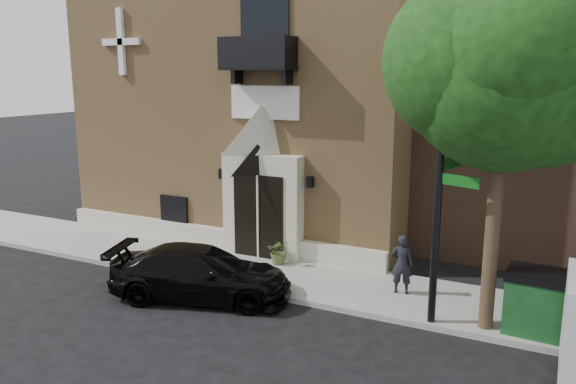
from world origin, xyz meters
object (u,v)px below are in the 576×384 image
at_px(black_sedan, 201,273).
at_px(dumpster, 556,305).
at_px(street_sign, 440,182).
at_px(pedestrian_near, 402,264).
at_px(fire_hydrant, 519,318).

height_order(black_sedan, dumpster, dumpster).
distance_m(black_sedan, dumpster, 8.45).
height_order(street_sign, pedestrian_near, street_sign).
bearing_deg(pedestrian_near, fire_hydrant, 148.99).
bearing_deg(dumpster, fire_hydrant, -152.89).
xyz_separation_m(black_sedan, pedestrian_near, (4.67, 2.32, 0.25)).
relative_size(street_sign, fire_hydrant, 9.04).
height_order(black_sedan, fire_hydrant, black_sedan).
height_order(dumpster, pedestrian_near, pedestrian_near).
relative_size(black_sedan, pedestrian_near, 3.00).
bearing_deg(pedestrian_near, dumpster, 157.26).
relative_size(fire_hydrant, dumpster, 0.33).
bearing_deg(dumpster, street_sign, -164.89).
relative_size(black_sedan, dumpster, 2.19).
bearing_deg(dumpster, black_sedan, -166.45).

